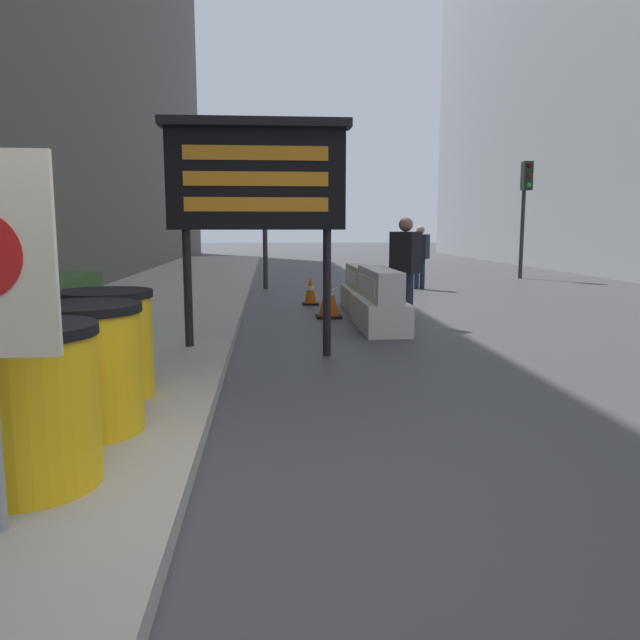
{
  "coord_description": "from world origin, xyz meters",
  "views": [
    {
      "loc": [
        0.48,
        -3.07,
        1.56
      ],
      "look_at": [
        1.22,
        6.0,
        0.2
      ],
      "focal_mm": 35.0,
      "sensor_mm": 36.0,
      "label": 1
    }
  ],
  "objects": [
    {
      "name": "pedestrian_worker",
      "position": [
        4.28,
        12.48,
        0.94
      ],
      "size": [
        0.48,
        0.45,
        1.59
      ],
      "rotation": [
        0.0,
        0.0,
        2.47
      ],
      "color": "#23283D",
      "rests_on": "ground_plane"
    },
    {
      "name": "traffic_light_far_side",
      "position": [
        8.15,
        15.38,
        2.54
      ],
      "size": [
        0.28,
        0.44,
        3.49
      ],
      "color": "#2D2D30",
      "rests_on": "ground_plane"
    },
    {
      "name": "barrel_drum_foreground",
      "position": [
        -0.86,
        0.35,
        0.59
      ],
      "size": [
        0.8,
        0.8,
        0.9
      ],
      "color": "yellow",
      "rests_on": "sidewalk_left"
    },
    {
      "name": "ground_plane",
      "position": [
        0.0,
        0.0,
        0.0
      ],
      "size": [
        120.0,
        120.0,
        0.0
      ],
      "primitive_type": "plane",
      "color": "#3F3F42"
    },
    {
      "name": "jersey_barrier_white",
      "position": [
        2.17,
        6.4,
        0.41
      ],
      "size": [
        0.65,
        1.99,
        0.93
      ],
      "color": "silver",
      "rests_on": "ground_plane"
    },
    {
      "name": "jersey_barrier_cream",
      "position": [
        2.17,
        8.51,
        0.37
      ],
      "size": [
        0.51,
        1.88,
        0.84
      ],
      "color": "beige",
      "rests_on": "ground_plane"
    },
    {
      "name": "barrel_drum_middle",
      "position": [
        -0.8,
        1.27,
        0.59
      ],
      "size": [
        0.8,
        0.8,
        0.9
      ],
      "color": "yellow",
      "rests_on": "sidewalk_left"
    },
    {
      "name": "message_board",
      "position": [
        0.34,
        4.41,
        2.12
      ],
      "size": [
        2.2,
        0.36,
        2.79
      ],
      "color": "black",
      "rests_on": "ground_plane"
    },
    {
      "name": "traffic_cone_mid",
      "position": [
        1.5,
        7.6,
        0.38
      ],
      "size": [
        0.43,
        0.43,
        0.78
      ],
      "color": "black",
      "rests_on": "ground_plane"
    },
    {
      "name": "traffic_light_near_curb",
      "position": [
        0.38,
        12.79,
        2.66
      ],
      "size": [
        0.28,
        0.44,
        3.66
      ],
      "color": "#2D2D30",
      "rests_on": "ground_plane"
    },
    {
      "name": "pedestrian_passerby",
      "position": [
        2.67,
        6.88,
        1.01
      ],
      "size": [
        0.5,
        0.52,
        1.71
      ],
      "rotation": [
        0.0,
        0.0,
        5.42
      ],
      "color": "#23283D",
      "rests_on": "ground_plane"
    },
    {
      "name": "traffic_cone_near",
      "position": [
        1.3,
        9.46,
        0.28
      ],
      "size": [
        0.33,
        0.33,
        0.58
      ],
      "color": "black",
      "rests_on": "ground_plane"
    },
    {
      "name": "barrel_drum_back",
      "position": [
        -0.9,
        2.2,
        0.59
      ],
      "size": [
        0.8,
        0.8,
        0.9
      ],
      "color": "yellow",
      "rests_on": "sidewalk_left"
    }
  ]
}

